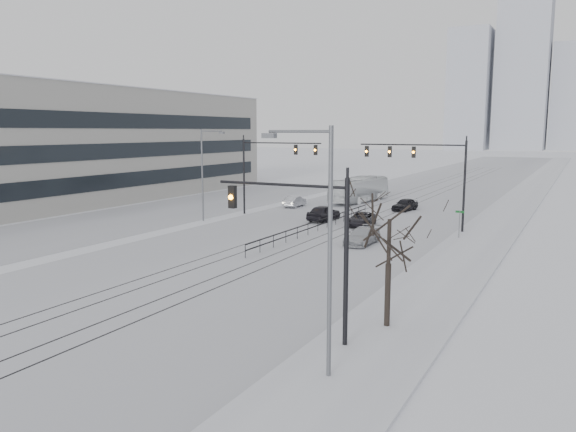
# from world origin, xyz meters

# --- Properties ---
(ground) EXTENTS (500.00, 500.00, 0.00)m
(ground) POSITION_xyz_m (0.00, 0.00, 0.00)
(ground) COLOR silver
(ground) RESTS_ON ground
(road) EXTENTS (22.00, 260.00, 0.02)m
(road) POSITION_xyz_m (0.00, 60.00, 0.01)
(road) COLOR silver
(road) RESTS_ON ground
(sidewalk_east) EXTENTS (5.00, 260.00, 0.16)m
(sidewalk_east) POSITION_xyz_m (13.50, 60.00, 0.08)
(sidewalk_east) COLOR silver
(sidewalk_east) RESTS_ON ground
(curb) EXTENTS (0.10, 260.00, 0.12)m
(curb) POSITION_xyz_m (11.05, 60.00, 0.06)
(curb) COLOR gray
(curb) RESTS_ON ground
(parking_strip) EXTENTS (14.00, 60.00, 0.03)m
(parking_strip) POSITION_xyz_m (-20.00, 35.00, 0.01)
(parking_strip) COLOR silver
(parking_strip) RESTS_ON ground
(tram_rails) EXTENTS (5.30, 180.00, 0.01)m
(tram_rails) POSITION_xyz_m (-0.00, 40.00, 0.02)
(tram_rails) COLOR black
(tram_rails) RESTS_ON ground
(office_building) EXTENTS (20.20, 62.20, 14.11)m
(office_building) POSITION_xyz_m (-37.97, 35.00, 7.06)
(office_building) COLOR #AAA8A1
(office_building) RESTS_ON ground
(skyline) EXTENTS (96.00, 48.00, 72.00)m
(skyline) POSITION_xyz_m (5.02, 273.63, 30.65)
(skyline) COLOR #A7ABB7
(skyline) RESTS_ON ground
(traffic_mast_near) EXTENTS (6.10, 0.37, 7.00)m
(traffic_mast_near) POSITION_xyz_m (10.79, 6.00, 4.56)
(traffic_mast_near) COLOR black
(traffic_mast_near) RESTS_ON ground
(traffic_mast_ne) EXTENTS (9.60, 0.37, 8.00)m
(traffic_mast_ne) POSITION_xyz_m (8.15, 34.99, 5.76)
(traffic_mast_ne) COLOR black
(traffic_mast_ne) RESTS_ON ground
(traffic_mast_nw) EXTENTS (9.10, 0.37, 8.00)m
(traffic_mast_nw) POSITION_xyz_m (-8.52, 36.00, 5.57)
(traffic_mast_nw) COLOR black
(traffic_mast_nw) RESTS_ON ground
(street_light_east) EXTENTS (2.73, 0.25, 9.00)m
(street_light_east) POSITION_xyz_m (12.70, 3.00, 5.21)
(street_light_east) COLOR #595B60
(street_light_east) RESTS_ON ground
(street_light_west) EXTENTS (2.73, 0.25, 9.00)m
(street_light_west) POSITION_xyz_m (-12.20, 30.00, 5.21)
(street_light_west) COLOR #595B60
(street_light_west) RESTS_ON ground
(bare_tree) EXTENTS (4.40, 4.40, 6.10)m
(bare_tree) POSITION_xyz_m (13.20, 9.00, 4.49)
(bare_tree) COLOR black
(bare_tree) RESTS_ON ground
(median_fence) EXTENTS (0.06, 24.00, 1.00)m
(median_fence) POSITION_xyz_m (0.00, 30.00, 0.53)
(median_fence) COLOR black
(median_fence) RESTS_ON ground
(street_sign) EXTENTS (0.70, 0.06, 2.40)m
(street_sign) POSITION_xyz_m (11.80, 32.00, 1.61)
(street_sign) COLOR #595B60
(street_sign) RESTS_ON ground
(sedan_sb_inner) EXTENTS (2.04, 4.70, 1.58)m
(sedan_sb_inner) POSITION_xyz_m (-2.00, 35.65, 0.79)
(sedan_sb_inner) COLOR black
(sedan_sb_inner) RESTS_ON ground
(sedan_sb_outer) EXTENTS (1.61, 4.04, 1.31)m
(sedan_sb_outer) POSITION_xyz_m (-9.22, 43.39, 0.65)
(sedan_sb_outer) COLOR #ACADB4
(sedan_sb_outer) RESTS_ON ground
(sedan_nb_front) EXTENTS (2.70, 4.81, 1.27)m
(sedan_nb_front) POSITION_xyz_m (2.37, 34.52, 0.64)
(sedan_nb_front) COLOR black
(sedan_nb_front) RESTS_ON ground
(sedan_nb_right) EXTENTS (1.93, 4.52, 1.30)m
(sedan_nb_right) POSITION_xyz_m (5.49, 26.48, 0.65)
(sedan_nb_right) COLOR #A8ABB0
(sedan_nb_right) RESTS_ON ground
(sedan_nb_far) EXTENTS (2.33, 4.26, 1.37)m
(sedan_nb_far) POSITION_xyz_m (3.07, 46.37, 0.69)
(sedan_nb_far) COLOR black
(sedan_nb_far) RESTS_ON ground
(box_truck) EXTENTS (4.14, 11.39, 3.10)m
(box_truck) POSITION_xyz_m (-4.20, 51.22, 1.55)
(box_truck) COLOR white
(box_truck) RESTS_ON ground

